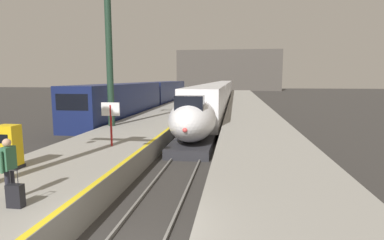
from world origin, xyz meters
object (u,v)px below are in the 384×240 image
Objects in this scene: regional_train_adjacent at (149,96)px; ticket_machine_yellow at (9,149)px; station_column_mid at (109,39)px; departure_info_board at (111,115)px; rolling_suitcase at (15,196)px; highspeed_train_main at (220,92)px; passenger_near_edge at (8,164)px.

regional_train_adjacent is 22.87× the size of ticket_machine_yellow.
departure_info_board is (2.53, -6.10, -4.35)m from station_column_mid.
regional_train_adjacent reaches higher than rolling_suitcase.
departure_info_board is at bearing 93.25° from rolling_suitcase.
regional_train_adjacent is (-8.10, -14.95, 0.15)m from highspeed_train_main.
passenger_near_edge is 3.43m from ticket_machine_yellow.
ticket_machine_yellow is 4.69m from departure_info_board.
passenger_near_edge is at bearing -90.46° from departure_info_board.
highspeed_train_main reaches higher than ticket_machine_yellow.
rolling_suitcase is at bearing -41.45° from passenger_near_edge.
departure_info_board reaches higher than passenger_near_edge.
station_column_mid is 7.91m from departure_info_board.
rolling_suitcase is (5.14, -30.21, -0.77)m from regional_train_adjacent.
ticket_machine_yellow is at bearing -84.63° from regional_train_adjacent.
station_column_mid reaches higher than ticket_machine_yellow.
rolling_suitcase is 7.28m from departure_info_board.
highspeed_train_main is 17.01m from regional_train_adjacent.
ticket_machine_yellow is at bearing -97.51° from highspeed_train_main.
rolling_suitcase is at bearing -80.35° from regional_train_adjacent.
departure_info_board is (-0.41, 7.17, 1.20)m from rolling_suitcase.
station_column_mid is 14.68m from rolling_suitcase.
rolling_suitcase is at bearing -93.76° from highspeed_train_main.
highspeed_train_main is 45.27m from rolling_suitcase.
highspeed_train_main is 46.73× the size of ticket_machine_yellow.
station_column_mid reaches higher than passenger_near_edge.
regional_train_adjacent is at bearing 98.91° from passenger_near_edge.
regional_train_adjacent is 27.25m from ticket_machine_yellow.
departure_info_board is at bearing -95.07° from highspeed_train_main.
highspeed_train_main is 44.89m from passenger_near_edge.
passenger_near_edge is 1.06× the size of ticket_machine_yellow.
highspeed_train_main is at bearing 82.49° from ticket_machine_yellow.
regional_train_adjacent is at bearing 95.37° from ticket_machine_yellow.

